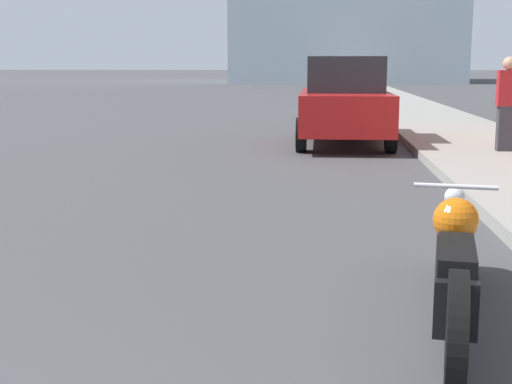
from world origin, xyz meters
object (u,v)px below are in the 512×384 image
Objects in this scene: parked_car_white at (337,87)px; motorcycle at (455,264)px; parked_car_red at (345,102)px; parked_car_blue at (325,74)px; pedestrian at (507,103)px; parked_car_black at (329,76)px; parked_car_silver at (335,79)px.

motorcycle is at bearing -89.43° from parked_car_white.
motorcycle is 0.63× the size of parked_car_red.
pedestrian is (2.87, -51.28, 0.21)m from parked_car_blue.
pedestrian reaches higher than parked_car_black.
pedestrian reaches higher than parked_car_white.
parked_car_white is 38.05m from parked_car_blue.
motorcycle is at bearing -94.87° from parked_car_blue.
motorcycle is at bearing -87.58° from parked_car_red.
parked_car_silver is at bearing 99.79° from motorcycle.
parked_car_blue is (-0.18, 38.05, -0.08)m from parked_car_white.
pedestrian reaches higher than parked_car_silver.
parked_car_black is 39.02m from pedestrian.
parked_car_red reaches higher than parked_car_white.
motorcycle is 47.24m from parked_car_black.
parked_car_red is at bearing 143.52° from pedestrian.
parked_car_blue is at bearing 93.20° from pedestrian.
parked_car_black is 12.36m from parked_car_blue.
parked_car_white is (0.07, 11.19, -0.04)m from parked_car_red.
parked_car_blue is at bearing 90.39° from parked_car_red.
pedestrian reaches higher than parked_car_blue.
parked_car_black reaches higher than parked_car_silver.
parked_car_red reaches higher than motorcycle.
parked_car_blue reaches higher than motorcycle.
pedestrian reaches higher than motorcycle.
parked_car_black is 2.46× the size of pedestrian.
parked_car_blue is at bearing 90.01° from parked_car_white.
parked_car_white is 1.05× the size of parked_car_black.
pedestrian is (2.52, -26.51, 0.15)m from parked_car_silver.
motorcycle is at bearing -92.62° from parked_car_silver.
parked_car_silver is at bearing -94.54° from parked_car_blue.
parked_car_black is (-0.33, 47.23, 0.46)m from motorcycle.
motorcycle is 0.58× the size of parked_car_blue.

